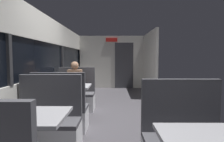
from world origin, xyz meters
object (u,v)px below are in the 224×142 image
object	(u,v)px
dining_table_mid_window	(70,90)
seated_passenger	(75,90)
bench_mid_window_facing_end	(61,113)
bench_near_window_facing_entry	(48,127)
bench_mid_window_facing_entry	(76,97)
dining_table_near_window	(25,123)

from	to	relation	value
dining_table_mid_window	seated_passenger	bearing A→B (deg)	90.00
seated_passenger	bench_mid_window_facing_end	bearing A→B (deg)	-90.00
bench_near_window_facing_entry	bench_mid_window_facing_entry	world-z (taller)	same
bench_near_window_facing_entry	seated_passenger	xyz separation A→B (m)	(0.00, 2.02, 0.21)
dining_table_mid_window	seated_passenger	xyz separation A→B (m)	(0.00, 0.63, -0.10)
bench_near_window_facing_entry	bench_mid_window_facing_end	world-z (taller)	same
bench_mid_window_facing_entry	dining_table_near_window	bearing A→B (deg)	-90.00
bench_mid_window_facing_entry	seated_passenger	world-z (taller)	seated_passenger
bench_near_window_facing_entry	bench_mid_window_facing_entry	xyz separation A→B (m)	(0.00, 2.10, 0.00)
bench_mid_window_facing_end	bench_near_window_facing_entry	bearing A→B (deg)	-90.00
bench_mid_window_facing_end	dining_table_mid_window	bearing A→B (deg)	90.00
bench_near_window_facing_entry	bench_mid_window_facing_end	xyz separation A→B (m)	(0.00, 0.70, 0.00)
dining_table_near_window	bench_mid_window_facing_entry	world-z (taller)	bench_mid_window_facing_entry
bench_near_window_facing_entry	bench_mid_window_facing_end	distance (m)	0.70
dining_table_mid_window	bench_near_window_facing_entry	bearing A→B (deg)	-90.00
dining_table_near_window	seated_passenger	size ratio (longest dim) A/B	0.71
dining_table_near_window	seated_passenger	world-z (taller)	seated_passenger
bench_near_window_facing_entry	dining_table_mid_window	xyz separation A→B (m)	(0.00, 1.40, 0.31)
dining_table_mid_window	bench_mid_window_facing_end	size ratio (longest dim) A/B	0.82
dining_table_near_window	bench_mid_window_facing_entry	size ratio (longest dim) A/B	0.82
bench_near_window_facing_entry	seated_passenger	world-z (taller)	seated_passenger
bench_near_window_facing_entry	seated_passenger	distance (m)	2.03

